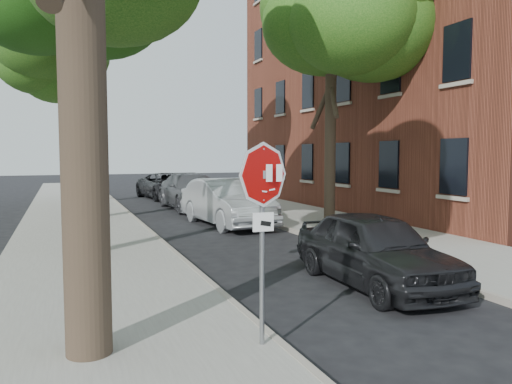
# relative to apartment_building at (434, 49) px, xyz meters

# --- Properties ---
(ground) EXTENTS (120.00, 120.00, 0.00)m
(ground) POSITION_rel_apartment_building_xyz_m (-14.00, -14.00, -7.65)
(ground) COLOR black
(ground) RESTS_ON ground
(sidewalk_left) EXTENTS (4.00, 55.00, 0.12)m
(sidewalk_left) POSITION_rel_apartment_building_xyz_m (-16.50, -2.00, -7.59)
(sidewalk_left) COLOR gray
(sidewalk_left) RESTS_ON ground
(sidewalk_right) EXTENTS (4.00, 55.00, 0.12)m
(sidewalk_right) POSITION_rel_apartment_building_xyz_m (-8.00, -2.00, -7.59)
(sidewalk_right) COLOR gray
(sidewalk_right) RESTS_ON ground
(curb_left) EXTENTS (0.12, 55.00, 0.13)m
(curb_left) POSITION_rel_apartment_building_xyz_m (-14.45, -2.00, -7.59)
(curb_left) COLOR #9E9384
(curb_left) RESTS_ON ground
(curb_right) EXTENTS (0.12, 55.00, 0.13)m
(curb_right) POSITION_rel_apartment_building_xyz_m (-10.05, -2.00, -7.59)
(curb_right) COLOR #9E9384
(curb_right) RESTS_ON ground
(apartment_building) EXTENTS (12.20, 20.20, 15.30)m
(apartment_building) POSITION_rel_apartment_building_xyz_m (0.00, 0.00, 0.00)
(apartment_building) COLOR brown
(apartment_building) RESTS_ON ground
(stop_sign) EXTENTS (0.76, 0.34, 2.61)m
(stop_sign) POSITION_rel_apartment_building_xyz_m (-14.70, -14.03, -5.71)
(stop_sign) COLOR gray
(stop_sign) RESTS_ON sidewalk_left
(tree_mid_b) EXTENTS (5.88, 5.46, 10.36)m
(tree_mid_b) POSITION_rel_apartment_building_xyz_m (-16.42, 0.12, 0.34)
(tree_mid_b) COLOR black
(tree_mid_b) RESTS_ON sidewalk_left
(tree_far) EXTENTS (5.29, 4.91, 9.33)m
(tree_far) POSITION_rel_apartment_building_xyz_m (-16.72, 7.11, -0.44)
(tree_far) COLOR black
(tree_far) RESTS_ON sidewalk_left
(tree_right) EXTENTS (5.29, 4.91, 9.33)m
(tree_right) POSITION_rel_apartment_building_xyz_m (-8.02, -3.89, -0.44)
(tree_right) COLOR black
(tree_right) RESTS_ON sidewalk_right
(car_a) EXTENTS (1.86, 4.33, 1.46)m
(car_a) POSITION_rel_apartment_building_xyz_m (-11.40, -11.71, -6.93)
(car_a) COLOR black
(car_a) RESTS_ON ground
(car_b) EXTENTS (2.26, 5.26, 1.68)m
(car_b) POSITION_rel_apartment_building_xyz_m (-11.55, -2.87, -6.81)
(car_b) COLOR #A7ABAF
(car_b) RESTS_ON ground
(car_c) EXTENTS (2.47, 5.81, 1.67)m
(car_c) POSITION_rel_apartment_building_xyz_m (-11.40, 2.87, -6.82)
(car_c) COLOR #4E4F53
(car_c) RESTS_ON ground
(car_d) EXTENTS (3.07, 5.59, 1.48)m
(car_d) POSITION_rel_apartment_building_xyz_m (-11.40, 8.72, -6.91)
(car_d) COLOR black
(car_d) RESTS_ON ground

